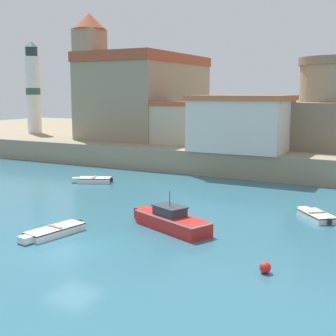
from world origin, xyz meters
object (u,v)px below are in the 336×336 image
Objects in this scene: dinghy_white_1 at (316,215)px; church at (141,94)px; dinghy_white_4 at (93,180)px; harbor_shed_mid_row at (241,123)px; harbor_shed_far_end at (180,122)px; dinghy_white_3 at (54,231)px; mooring_buoy at (265,267)px; lighthouse at (33,89)px; motorboat_red_2 at (171,220)px.

dinghy_white_1 is 35.71m from church.
dinghy_white_4 is 0.38× the size of harbor_shed_mid_row.
harbor_shed_far_end is at bearing 136.88° from dinghy_white_1.
dinghy_white_1 is 0.76× the size of dinghy_white_3.
lighthouse is at bearing 144.42° from mooring_buoy.
dinghy_white_3 is at bearing -61.47° from dinghy_white_4.
church is at bearing 139.38° from dinghy_white_1.
mooring_buoy is at bearing 0.27° from dinghy_white_3.
lighthouse is at bearing 170.49° from harbor_shed_mid_row.
church is 1.88× the size of harbor_shed_mid_row.
motorboat_red_2 reaches higher than dinghy_white_4.
harbor_shed_mid_row reaches higher than motorboat_red_2.
harbor_shed_far_end is (-10.71, 23.01, 4.14)m from motorboat_red_2.
church is (-6.66, 19.53, 7.53)m from dinghy_white_4.
mooring_buoy is (19.52, -13.55, -0.00)m from dinghy_white_4.
church is (-14.06, 33.13, 7.55)m from dinghy_white_3.
harbor_shed_mid_row reaches higher than dinghy_white_3.
motorboat_red_2 is 11.37× the size of mooring_buoy.
lighthouse is at bearing 134.66° from dinghy_white_3.
motorboat_red_2 is 1.67× the size of dinghy_white_4.
church is 15.76m from lighthouse.
dinghy_white_3 is 42.67m from lighthouse.
dinghy_white_4 is (-19.83, 3.19, 0.03)m from dinghy_white_1.
church is (-19.33, 28.99, 7.26)m from motorboat_red_2.
motorboat_red_2 is (-7.16, -6.27, 0.30)m from dinghy_white_1.
dinghy_white_4 is 14.38m from harbor_shed_far_end.
dinghy_white_1 is at bearing -43.12° from harbor_shed_far_end.
harbor_shed_mid_row reaches higher than harbor_shed_far_end.
dinghy_white_1 is at bearing 41.19° from motorboat_red_2.
church is at bearing 123.69° from motorboat_red_2.
dinghy_white_1 is 17.81m from harbor_shed_mid_row.
dinghy_white_1 is 0.26× the size of lighthouse.
dinghy_white_3 is (-12.43, -10.41, 0.01)m from dinghy_white_1.
motorboat_red_2 is 0.94× the size of harbor_shed_far_end.
lighthouse is at bearing 143.72° from dinghy_white_4.
harbor_shed_mid_row is (32.00, -5.36, -3.36)m from lighthouse.
motorboat_red_2 reaches higher than dinghy_white_1.
dinghy_white_3 is at bearing -179.73° from mooring_buoy.
mooring_buoy is (12.13, 0.06, 0.02)m from dinghy_white_3.
harbor_shed_far_end reaches higher than dinghy_white_3.
dinghy_white_4 is at bearing -98.19° from harbor_shed_far_end.
dinghy_white_4 is 0.28× the size of lighthouse.
harbor_shed_mid_row is at bearing 111.44° from mooring_buoy.
motorboat_red_2 is 20.96m from harbor_shed_mid_row.
harbor_shed_mid_row is (16.61, -8.70, -2.78)m from church.
dinghy_white_3 is 28.05m from harbor_shed_far_end.
dinghy_white_4 is at bearing 145.24° from mooring_buoy.
church reaches higher than harbor_shed_mid_row.
mooring_buoy is 26.62m from harbor_shed_mid_row.
mooring_buoy is 0.08× the size of harbor_shed_far_end.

